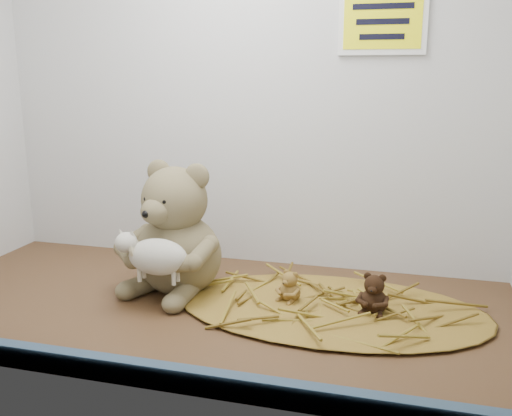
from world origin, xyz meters
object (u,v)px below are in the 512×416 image
(mini_teddy_brown, at_px, (374,292))
(main_teddy, at_px, (177,228))
(toy_lamb, at_px, (158,257))
(mini_teddy_tan, at_px, (290,284))

(mini_teddy_brown, bearing_deg, main_teddy, -176.13)
(toy_lamb, bearing_deg, mini_teddy_brown, 9.58)
(mini_teddy_tan, bearing_deg, mini_teddy_brown, 22.26)
(toy_lamb, relative_size, mini_teddy_tan, 2.46)
(main_teddy, relative_size, mini_teddy_brown, 3.57)
(main_teddy, bearing_deg, mini_teddy_tan, 12.57)
(toy_lamb, height_order, mini_teddy_tan, toy_lamb)
(main_teddy, distance_m, mini_teddy_brown, 0.41)
(mini_teddy_brown, bearing_deg, toy_lamb, -162.32)
(mini_teddy_tan, bearing_deg, main_teddy, -156.88)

